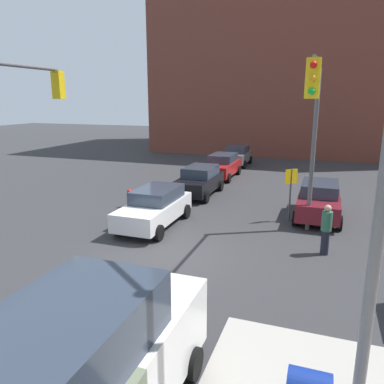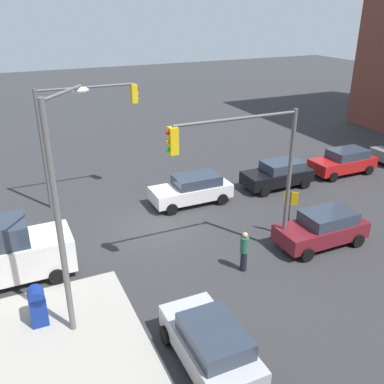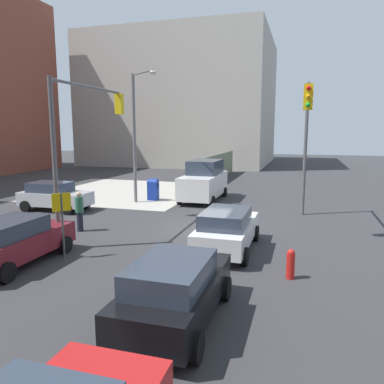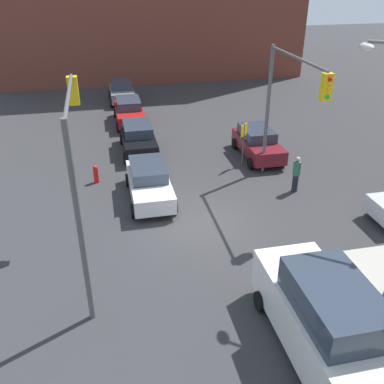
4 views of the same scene
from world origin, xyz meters
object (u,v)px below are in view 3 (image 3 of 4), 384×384
Objects in this scene: fire_hydrant at (291,263)px; hatchback_black at (175,289)px; van_white_delivery at (204,181)px; sedan_white at (227,229)px; traffic_signal_nw_corner at (85,128)px; traffic_signal_se_corner at (306,129)px; pedestrian_crossing at (79,211)px; street_lamp_corner at (137,128)px; mailbox_blue at (153,189)px; smokestack at (39,108)px; sedan_maroon at (14,241)px; coupe_silver at (54,196)px.

fire_hydrant is 4.39m from hatchback_black.
hatchback_black is 0.79× the size of van_white_delivery.
sedan_white is 10.68m from van_white_delivery.
traffic_signal_se_corner is at bearing -62.19° from traffic_signal_nw_corner.
fire_hydrant is 9.88m from pedestrian_crossing.
van_white_delivery is at bearing 52.71° from traffic_signal_se_corner.
mailbox_blue is at bearing -22.43° from street_lamp_corner.
smokestack is at bearing 54.60° from traffic_signal_se_corner.
sedan_white is 7.02m from pedestrian_crossing.
sedan_maroon is at bearing -176.78° from street_lamp_corner.
sedan_white is 1.12× the size of coupe_silver.
hatchback_black is at bearing -155.67° from mailbox_blue.
traffic_signal_nw_corner is 4.55× the size of mailbox_blue.
smokestack is 3.79× the size of coupe_silver.
sedan_white is at bearing -61.68° from sedan_maroon.
traffic_signal_nw_corner reaches higher than pedestrian_crossing.
coupe_silver is at bearing 28.53° from sedan_maroon.
street_lamp_corner is at bearing -48.04° from coupe_silver.
smokestack is 33.02m from street_lamp_corner.
coupe_silver is at bearing 8.25° from pedestrian_crossing.
traffic_signal_nw_corner is (-29.26, -25.50, -2.95)m from smokestack.
fire_hydrant is at bearing -81.11° from sedan_maroon.
traffic_signal_nw_corner is 5.59m from sedan_maroon.
fire_hydrant is (-31.94, -34.20, -7.10)m from smokestack.
sedan_maroon is 1.07× the size of coupe_silver.
street_lamp_corner is at bearing 3.22° from sedan_maroon.
traffic_signal_nw_corner is 10.18m from traffic_signal_se_corner.
sedan_maroon is (-8.84, 9.36, -3.79)m from traffic_signal_se_corner.
traffic_signal_nw_corner reaches higher than van_white_delivery.
van_white_delivery reaches higher than coupe_silver.
traffic_signal_nw_corner is at bearing -155.02° from pedestrian_crossing.
fire_hydrant is at bearing 177.68° from traffic_signal_se_corner.
sedan_white is at bearing -136.73° from pedestrian_crossing.
mailbox_blue is at bearing 107.63° from van_white_delivery.
traffic_signal_se_corner is at bearing -27.44° from sedan_white.
traffic_signal_nw_corner is 6.91× the size of fire_hydrant.
street_lamp_corner is at bearing 7.82° from traffic_signal_nw_corner.
sedan_maroon is at bearing 118.32° from sedan_white.
street_lamp_corner is at bearing 42.90° from sedan_white.
sedan_maroon is at bearing 167.34° from van_white_delivery.
traffic_signal_se_corner is (-24.52, -34.50, -2.96)m from smokestack.
hatchback_black reaches higher than mailbox_blue.
traffic_signal_nw_corner is 7.38m from street_lamp_corner.
traffic_signal_nw_corner and traffic_signal_se_corner have the same top height.
traffic_signal_se_corner is 1.52× the size of hatchback_black.
coupe_silver is at bearing 63.75° from fire_hydrant.
traffic_signal_se_corner is (4.75, -9.00, -0.01)m from traffic_signal_nw_corner.
traffic_signal_nw_corner is 7.25m from coupe_silver.
smokestack reaches higher than traffic_signal_nw_corner.
smokestack is 33.19m from mailbox_blue.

